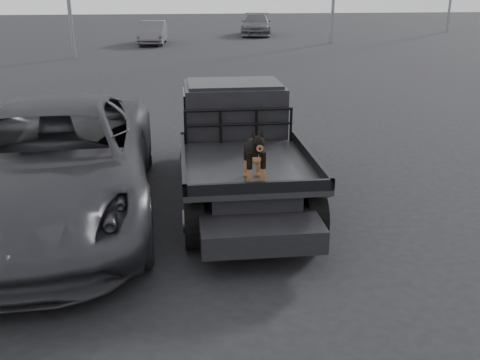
{
  "coord_description": "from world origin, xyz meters",
  "views": [
    {
      "loc": [
        -1.68,
        -6.61,
        3.42
      ],
      "look_at": [
        -0.97,
        -0.48,
        1.14
      ],
      "focal_mm": 40.0,
      "sensor_mm": 36.0,
      "label": 1
    }
  ],
  "objects_px": {
    "parked_suv": "(54,163)",
    "distant_car_b": "(256,24)",
    "distant_car_a": "(153,33)",
    "flatbed_ute": "(240,172)",
    "dog": "(254,154)"
  },
  "relations": [
    {
      "from": "flatbed_ute",
      "to": "parked_suv",
      "type": "distance_m",
      "value": 2.94
    },
    {
      "from": "flatbed_ute",
      "to": "distant_car_b",
      "type": "relative_size",
      "value": 1.09
    },
    {
      "from": "dog",
      "to": "distant_car_b",
      "type": "relative_size",
      "value": 0.15
    },
    {
      "from": "parked_suv",
      "to": "distant_car_b",
      "type": "xyz_separation_m",
      "value": [
        7.49,
        30.22,
        -0.15
      ]
    },
    {
      "from": "flatbed_ute",
      "to": "distant_car_a",
      "type": "bearing_deg",
      "value": 95.37
    },
    {
      "from": "parked_suv",
      "to": "distant_car_b",
      "type": "bearing_deg",
      "value": 73.49
    },
    {
      "from": "parked_suv",
      "to": "distant_car_a",
      "type": "height_order",
      "value": "parked_suv"
    },
    {
      "from": "parked_suv",
      "to": "distant_car_a",
      "type": "distance_m",
      "value": 25.18
    },
    {
      "from": "distant_car_a",
      "to": "parked_suv",
      "type": "bearing_deg",
      "value": -87.57
    },
    {
      "from": "flatbed_ute",
      "to": "dog",
      "type": "bearing_deg",
      "value": -90.06
    },
    {
      "from": "dog",
      "to": "parked_suv",
      "type": "bearing_deg",
      "value": 156.87
    },
    {
      "from": "dog",
      "to": "distant_car_a",
      "type": "bearing_deg",
      "value": 95.03
    },
    {
      "from": "distant_car_a",
      "to": "distant_car_b",
      "type": "bearing_deg",
      "value": 39.77
    },
    {
      "from": "dog",
      "to": "distant_car_a",
      "type": "relative_size",
      "value": 0.18
    },
    {
      "from": "distant_car_a",
      "to": "distant_car_b",
      "type": "xyz_separation_m",
      "value": [
        6.93,
        5.05,
        0.06
      ]
    }
  ]
}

